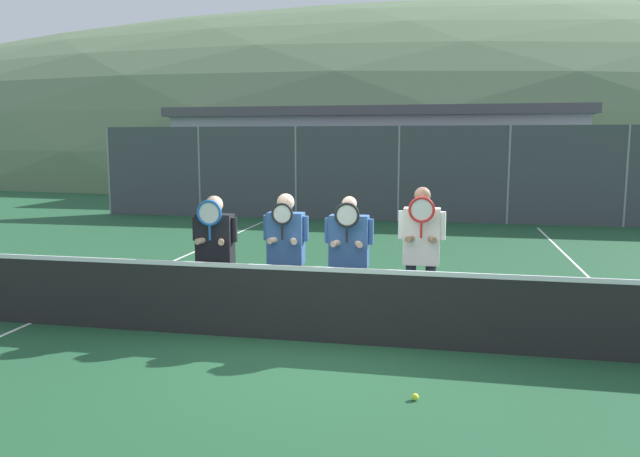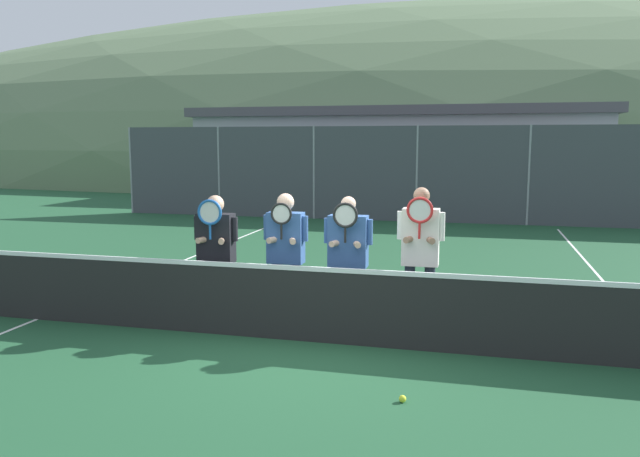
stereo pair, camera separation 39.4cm
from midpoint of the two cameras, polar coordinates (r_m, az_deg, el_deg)
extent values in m
plane|color=#1E4C2D|center=(7.60, -1.38, -10.38)|extent=(120.00, 120.00, 0.00)
ellipsoid|color=#5B7551|center=(64.65, 10.13, 5.73)|extent=(142.82, 79.35, 27.77)
cube|color=#9EA3A8|center=(26.35, 4.54, 6.41)|extent=(15.95, 5.00, 3.37)
cube|color=#4C4C51|center=(26.36, 4.58, 10.47)|extent=(16.45, 5.50, 0.36)
cylinder|color=gray|center=(21.81, -19.24, 4.99)|extent=(0.06, 0.06, 2.85)
cylinder|color=gray|center=(20.37, -11.52, 5.10)|extent=(0.06, 0.06, 2.85)
cylinder|color=gray|center=(19.36, -2.82, 5.10)|extent=(0.06, 0.06, 2.85)
cylinder|color=gray|center=(18.83, 6.61, 4.98)|extent=(0.06, 0.06, 2.85)
cylinder|color=gray|center=(18.82, 16.30, 4.71)|extent=(0.06, 0.06, 2.85)
cylinder|color=gray|center=(19.34, 25.72, 4.32)|extent=(0.06, 0.06, 2.85)
cube|color=#42474C|center=(18.83, 6.61, 4.98)|extent=(19.02, 0.02, 2.85)
cube|color=black|center=(7.47, -1.39, -7.20)|extent=(10.41, 0.02, 0.87)
cube|color=white|center=(7.37, -1.40, -3.75)|extent=(10.41, 0.03, 0.06)
cube|color=white|center=(11.71, -17.13, -4.15)|extent=(0.05, 16.00, 0.01)
cube|color=white|center=(10.57, 24.02, -5.79)|extent=(0.05, 16.00, 0.01)
cylinder|color=black|center=(8.44, -11.63, -5.80)|extent=(0.13, 0.13, 0.82)
cylinder|color=black|center=(8.34, -9.97, -5.92)|extent=(0.13, 0.13, 0.82)
cube|color=black|center=(8.25, -10.93, -0.92)|extent=(0.48, 0.22, 0.65)
sphere|color=tan|center=(8.19, -11.02, 2.16)|extent=(0.23, 0.23, 0.23)
cylinder|color=black|center=(8.33, -12.63, -0.01)|extent=(0.08, 0.08, 0.31)
cylinder|color=black|center=(8.13, -9.24, -0.11)|extent=(0.08, 0.08, 0.31)
cylinder|color=tan|center=(8.21, -11.94, -1.07)|extent=(0.16, 0.27, 0.08)
cylinder|color=tan|center=(8.12, -10.40, -1.13)|extent=(0.16, 0.27, 0.08)
cylinder|color=#1E5BAD|center=(8.07, -11.44, -0.36)|extent=(0.03, 0.03, 0.20)
torus|color=#1E5BAD|center=(8.03, -11.49, 1.40)|extent=(0.33, 0.04, 0.33)
cylinder|color=silver|center=(8.03, -11.49, 1.40)|extent=(0.27, 0.00, 0.27)
cylinder|color=#232838|center=(8.20, -5.34, -6.01)|extent=(0.13, 0.13, 0.83)
cylinder|color=#232838|center=(8.13, -3.62, -6.11)|extent=(0.13, 0.13, 0.83)
cube|color=#335693|center=(8.02, -4.54, -0.88)|extent=(0.46, 0.22, 0.66)
sphere|color=#DBB293|center=(7.96, -4.58, 2.40)|extent=(0.22, 0.22, 0.22)
cylinder|color=#335693|center=(8.07, -6.30, 0.08)|extent=(0.08, 0.08, 0.32)
cylinder|color=#335693|center=(7.93, -2.77, -0.02)|extent=(0.08, 0.08, 0.32)
cylinder|color=#DBB293|center=(7.96, -5.52, -1.04)|extent=(0.16, 0.27, 0.08)
cylinder|color=#DBB293|center=(7.90, -3.92, -1.10)|extent=(0.16, 0.27, 0.08)
cylinder|color=black|center=(7.83, -4.91, -0.30)|extent=(0.03, 0.03, 0.20)
torus|color=black|center=(7.80, -4.93, 1.33)|extent=(0.28, 0.03, 0.28)
cylinder|color=silver|center=(7.80, -4.93, 1.33)|extent=(0.23, 0.00, 0.23)
cylinder|color=#56565B|center=(8.03, 0.27, -6.31)|extent=(0.13, 0.13, 0.82)
cylinder|color=#56565B|center=(7.98, 2.17, -6.40)|extent=(0.13, 0.13, 0.82)
cube|color=#335693|center=(7.85, 1.23, -1.15)|extent=(0.49, 0.22, 0.65)
sphere|color=#DBB293|center=(7.79, 1.24, 2.27)|extent=(0.19, 0.19, 0.19)
cylinder|color=#335693|center=(7.89, -0.69, -0.18)|extent=(0.08, 0.08, 0.32)
cylinder|color=#335693|center=(7.79, 3.19, -0.29)|extent=(0.08, 0.08, 0.32)
cylinder|color=#DBB293|center=(7.79, 0.23, -1.31)|extent=(0.16, 0.27, 0.08)
cylinder|color=#DBB293|center=(7.75, 2.00, -1.37)|extent=(0.16, 0.27, 0.08)
cylinder|color=black|center=(7.66, 1.00, -0.56)|extent=(0.03, 0.03, 0.20)
torus|color=black|center=(7.63, 1.00, 1.23)|extent=(0.32, 0.03, 0.32)
cylinder|color=silver|center=(7.63, 1.00, 1.23)|extent=(0.26, 0.00, 0.26)
cylinder|color=#232838|center=(7.90, 6.84, -6.37)|extent=(0.13, 0.13, 0.88)
cylinder|color=#232838|center=(7.89, 8.62, -6.43)|extent=(0.13, 0.13, 0.88)
cube|color=white|center=(7.74, 7.84, -0.71)|extent=(0.44, 0.22, 0.70)
sphere|color=#997056|center=(7.68, 7.91, 3.05)|extent=(0.20, 0.20, 0.20)
cylinder|color=white|center=(7.74, 6.03, 0.35)|extent=(0.08, 0.08, 0.34)
cylinder|color=white|center=(7.71, 9.69, 0.25)|extent=(0.08, 0.08, 0.34)
cylinder|color=#997056|center=(7.66, 6.96, -0.90)|extent=(0.16, 0.27, 0.08)
cylinder|color=#997056|center=(7.64, 8.62, -0.94)|extent=(0.16, 0.27, 0.08)
cylinder|color=red|center=(7.54, 7.76, -0.12)|extent=(0.03, 0.03, 0.20)
torus|color=red|center=(7.51, 7.80, 1.71)|extent=(0.32, 0.03, 0.32)
cylinder|color=silver|center=(7.51, 7.80, 1.71)|extent=(0.26, 0.00, 0.26)
cube|color=navy|center=(22.58, -4.42, 3.66)|extent=(4.44, 1.71, 0.80)
cube|color=#2D3842|center=(22.54, -4.44, 5.51)|extent=(2.44, 1.57, 0.66)
cylinder|color=black|center=(21.42, -1.34, 2.37)|extent=(0.60, 0.16, 0.60)
cylinder|color=black|center=(23.12, -0.37, 2.78)|extent=(0.60, 0.16, 0.60)
cylinder|color=black|center=(22.24, -8.61, 2.49)|extent=(0.60, 0.16, 0.60)
cylinder|color=black|center=(23.88, -7.18, 2.89)|extent=(0.60, 0.16, 0.60)
cube|color=maroon|center=(21.69, 9.43, 3.42)|extent=(4.79, 1.83, 0.82)
cube|color=#2D3842|center=(21.64, 9.47, 5.39)|extent=(2.63, 1.68, 0.67)
cylinder|color=black|center=(20.80, 13.59, 1.98)|extent=(0.60, 0.16, 0.60)
cylinder|color=black|center=(22.65, 13.43, 2.46)|extent=(0.60, 0.16, 0.60)
cylinder|color=black|center=(20.91, 5.04, 2.20)|extent=(0.60, 0.16, 0.60)
cylinder|color=black|center=(22.76, 5.58, 2.67)|extent=(0.60, 0.16, 0.60)
cube|color=slate|center=(22.45, 22.81, 2.96)|extent=(4.00, 1.78, 0.74)
cube|color=#2D3842|center=(22.41, 22.91, 4.68)|extent=(2.20, 1.64, 0.61)
cylinder|color=black|center=(21.90, 26.56, 1.65)|extent=(0.60, 0.16, 0.60)
cylinder|color=black|center=(23.65, 25.43, 2.13)|extent=(0.60, 0.16, 0.60)
cylinder|color=black|center=(21.37, 19.81, 1.89)|extent=(0.60, 0.16, 0.60)
cylinder|color=black|center=(23.17, 19.17, 2.35)|extent=(0.60, 0.16, 0.60)
sphere|color=#CCDB33|center=(6.04, 6.79, -15.06)|extent=(0.07, 0.07, 0.07)
camera|label=1|loc=(0.20, -91.40, -0.20)|focal=35.00mm
camera|label=2|loc=(0.20, 88.60, 0.20)|focal=35.00mm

